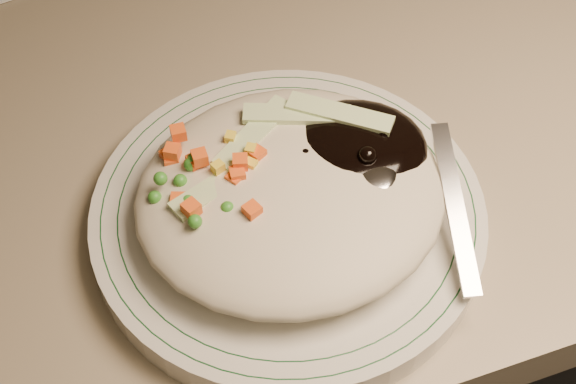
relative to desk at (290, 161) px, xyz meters
name	(u,v)px	position (x,y,z in m)	size (l,w,h in m)	color
desk	(290,161)	(0.00, 0.00, 0.00)	(1.40, 0.70, 0.74)	gray
plate	(288,217)	(-0.08, -0.21, 0.21)	(0.25, 0.25, 0.02)	silver
plate_rim	(288,208)	(-0.08, -0.21, 0.22)	(0.24, 0.24, 0.00)	#144723
meal	(295,185)	(-0.07, -0.21, 0.24)	(0.21, 0.19, 0.05)	#BBB398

